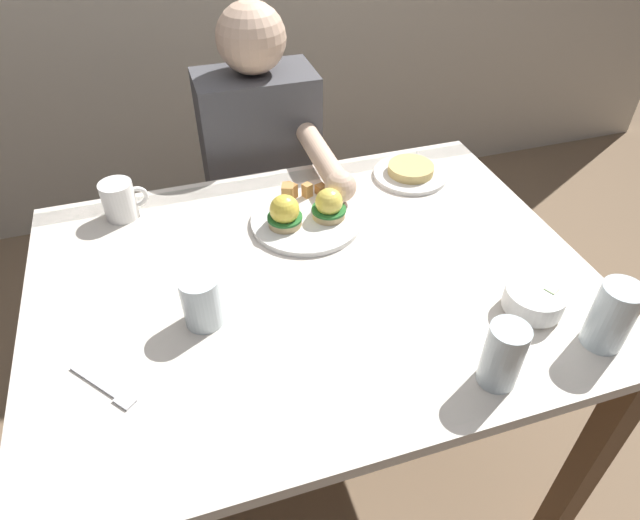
# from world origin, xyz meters

# --- Properties ---
(ground_plane) EXTENTS (6.00, 6.00, 0.00)m
(ground_plane) POSITION_xyz_m (0.00, 0.00, 0.00)
(ground_plane) COLOR #7F664C
(dining_table) EXTENTS (1.20, 0.90, 0.74)m
(dining_table) POSITION_xyz_m (0.00, 0.00, 0.63)
(dining_table) COLOR silver
(dining_table) RESTS_ON ground_plane
(eggs_benedict_plate) EXTENTS (0.27, 0.27, 0.09)m
(eggs_benedict_plate) POSITION_xyz_m (0.04, 0.19, 0.77)
(eggs_benedict_plate) COLOR white
(eggs_benedict_plate) RESTS_ON dining_table
(fruit_bowl) EXTENTS (0.12, 0.12, 0.06)m
(fruit_bowl) POSITION_xyz_m (0.39, -0.23, 0.77)
(fruit_bowl) COLOR white
(fruit_bowl) RESTS_ON dining_table
(coffee_mug) EXTENTS (0.11, 0.08, 0.09)m
(coffee_mug) POSITION_xyz_m (-0.38, 0.35, 0.79)
(coffee_mug) COLOR white
(coffee_mug) RESTS_ON dining_table
(fork) EXTENTS (0.11, 0.13, 0.00)m
(fork) POSITION_xyz_m (-0.44, -0.18, 0.74)
(fork) COLOR silver
(fork) RESTS_ON dining_table
(water_glass_near) EXTENTS (0.07, 0.07, 0.13)m
(water_glass_near) POSITION_xyz_m (0.23, -0.36, 0.80)
(water_glass_near) COLOR silver
(water_glass_near) RESTS_ON dining_table
(water_glass_far) EXTENTS (0.08, 0.08, 0.14)m
(water_glass_far) POSITION_xyz_m (0.47, -0.35, 0.80)
(water_glass_far) COLOR silver
(water_glass_far) RESTS_ON dining_table
(water_glass_extra) EXTENTS (0.08, 0.08, 0.11)m
(water_glass_extra) POSITION_xyz_m (-0.24, -0.06, 0.79)
(water_glass_extra) COLOR silver
(water_glass_extra) RESTS_ON dining_table
(side_plate) EXTENTS (0.20, 0.20, 0.04)m
(side_plate) POSITION_xyz_m (0.37, 0.31, 0.75)
(side_plate) COLOR white
(side_plate) RESTS_ON dining_table
(diner_person) EXTENTS (0.34, 0.54, 1.14)m
(diner_person) POSITION_xyz_m (0.03, 0.60, 0.65)
(diner_person) COLOR #33333D
(diner_person) RESTS_ON ground_plane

